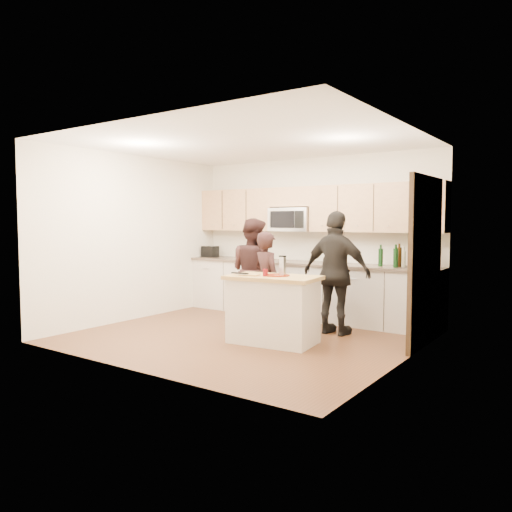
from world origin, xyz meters
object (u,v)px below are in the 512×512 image
Objects in this scene: island at (273,309)px; toaster at (210,252)px; woman_left at (267,282)px; woman_right at (336,273)px; woman_center at (253,271)px.

toaster is (-2.57, 1.76, 0.59)m from island.
island is 0.77m from woman_left.
woman_left reaches higher than island.
toaster is 2.45m from woman_left.
woman_left is 0.83× the size of woman_right.
woman_left is 1.02m from woman_right.
woman_center is at bearing -27.48° from toaster.
woman_right is at bearing -135.72° from woman_left.
woman_center is (-0.98, 0.93, 0.38)m from island.
toaster reaches higher than island.
island is at bearing -34.32° from toaster.
island is 0.72× the size of woman_right.
woman_right is at bearing 56.98° from island.
woman_right reaches higher than island.
woman_center is at bearing -14.80° from woman_left.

